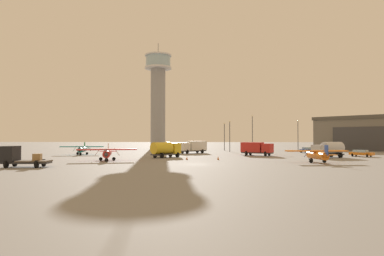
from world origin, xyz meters
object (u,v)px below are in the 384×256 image
(light_post_centre, at_px, (252,130))
(traffic_cone_near_left, at_px, (218,158))
(car_blue, at_px, (307,150))
(truck_fuel_tanker_silver, at_px, (329,149))
(light_post_west, at_px, (230,133))
(light_post_north, at_px, (298,133))
(light_post_east, at_px, (224,134))
(airplane_teal, at_px, (82,149))
(control_tower, at_px, (158,93))
(truck_fuel_tanker_yellow, at_px, (165,149))
(airplane_orange, at_px, (317,154))
(traffic_cone_near_right, at_px, (187,158))
(car_orange, at_px, (361,153))
(airplane_red, at_px, (107,153))
(truck_flatbed_black, at_px, (18,157))
(truck_box_white, at_px, (193,146))
(truck_box_red, at_px, (256,148))

(light_post_centre, bearing_deg, traffic_cone_near_left, -106.76)
(car_blue, bearing_deg, truck_fuel_tanker_silver, 37.76)
(light_post_west, height_order, light_post_north, light_post_north)
(light_post_north, bearing_deg, light_post_west, -157.78)
(light_post_east, bearing_deg, airplane_teal, -144.83)
(traffic_cone_near_left, bearing_deg, control_tower, 108.86)
(truck_fuel_tanker_yellow, bearing_deg, airplane_orange, -71.88)
(airplane_orange, relative_size, traffic_cone_near_left, 14.00)
(light_post_centre, distance_m, traffic_cone_near_right, 41.50)
(light_post_west, bearing_deg, control_tower, 134.32)
(car_orange, distance_m, light_post_centre, 33.03)
(light_post_west, bearing_deg, airplane_red, -124.54)
(truck_flatbed_black, height_order, light_post_east, light_post_east)
(airplane_teal, height_order, traffic_cone_near_right, airplane_teal)
(truck_box_white, distance_m, light_post_west, 13.03)
(truck_box_white, height_order, light_post_west, light_post_west)
(light_post_centre, bearing_deg, truck_box_red, -96.01)
(truck_flatbed_black, distance_m, truck_fuel_tanker_silver, 53.56)
(airplane_orange, xyz_separation_m, truck_box_red, (-6.39, 19.58, 0.30))
(control_tower, distance_m, light_post_east, 30.21)
(car_orange, bearing_deg, airplane_orange, -81.44)
(truck_fuel_tanker_silver, height_order, truck_box_red, truck_fuel_tanker_silver)
(airplane_red, distance_m, light_post_north, 60.70)
(light_post_centre, bearing_deg, light_post_north, 6.86)
(airplane_orange, height_order, traffic_cone_near_left, airplane_orange)
(control_tower, relative_size, traffic_cone_near_left, 52.61)
(airplane_red, relative_size, airplane_orange, 1.03)
(traffic_cone_near_left, bearing_deg, light_post_west, 82.05)
(truck_box_white, xyz_separation_m, traffic_cone_near_right, (-0.35, -22.46, -1.37))
(airplane_teal, bearing_deg, truck_flatbed_black, -5.33)
(airplane_red, distance_m, car_blue, 52.51)
(truck_box_white, height_order, traffic_cone_near_left, truck_box_white)
(airplane_orange, relative_size, light_post_east, 1.18)
(control_tower, height_order, traffic_cone_near_right, control_tower)
(airplane_red, distance_m, truck_fuel_tanker_yellow, 12.41)
(truck_box_red, bearing_deg, control_tower, 154.80)
(control_tower, distance_m, light_post_north, 47.82)
(light_post_centre, bearing_deg, traffic_cone_near_right, -114.15)
(airplane_teal, bearing_deg, traffic_cone_near_left, 52.17)
(airplane_orange, height_order, car_blue, airplane_orange)
(truck_box_white, relative_size, car_orange, 1.51)
(airplane_teal, distance_m, light_post_west, 37.88)
(truck_flatbed_black, height_order, truck_box_red, truck_box_red)
(truck_flatbed_black, bearing_deg, traffic_cone_near_left, -154.29)
(car_blue, relative_size, light_post_centre, 0.43)
(airplane_orange, distance_m, truck_fuel_tanker_yellow, 27.93)
(truck_box_white, distance_m, traffic_cone_near_right, 22.50)
(airplane_teal, bearing_deg, truck_fuel_tanker_silver, 69.71)
(airplane_teal, bearing_deg, light_post_east, 114.32)
(airplane_red, relative_size, car_blue, 2.24)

